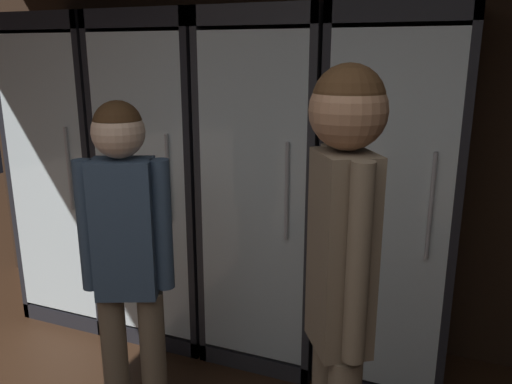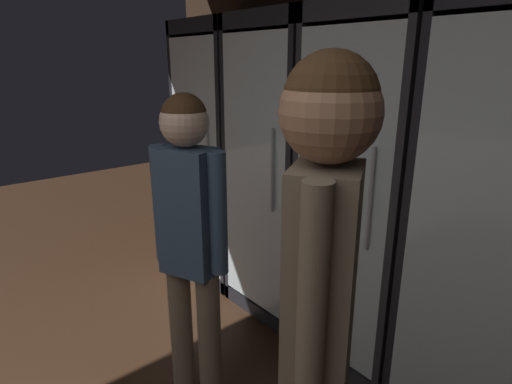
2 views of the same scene
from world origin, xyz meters
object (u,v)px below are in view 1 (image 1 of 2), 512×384
at_px(shopper_near, 127,250).
at_px(shopper_far, 341,273).
at_px(cooler_far_left, 84,173).
at_px(cooler_right, 394,207).
at_px(cooler_center, 274,192).
at_px(cooler_left, 172,182).

distance_m(shopper_near, shopper_far, 0.96).
bearing_deg(cooler_far_left, cooler_right, 0.02).
distance_m(cooler_far_left, cooler_center, 1.37).
relative_size(cooler_far_left, shopper_near, 1.25).
relative_size(cooler_center, shopper_near, 1.25).
relative_size(cooler_right, shopper_near, 1.25).
bearing_deg(shopper_near, cooler_far_left, 136.36).
xyz_separation_m(cooler_far_left, cooler_center, (1.37, 0.00, 0.01)).
bearing_deg(shopper_far, cooler_center, 118.70).
bearing_deg(cooler_left, cooler_center, 0.07).
height_order(cooler_center, cooler_right, same).
relative_size(cooler_left, cooler_center, 1.00).
relative_size(cooler_far_left, cooler_left, 1.00).
relative_size(cooler_far_left, cooler_center, 1.00).
height_order(cooler_center, shopper_far, cooler_center).
height_order(shopper_near, shopper_far, shopper_far).
bearing_deg(cooler_center, cooler_left, -179.93).
xyz_separation_m(cooler_left, shopper_near, (0.42, -1.05, -0.01)).
height_order(cooler_left, shopper_near, cooler_left).
xyz_separation_m(cooler_center, shopper_far, (0.67, -1.22, 0.11)).
bearing_deg(shopper_far, shopper_near, 169.39).
xyz_separation_m(shopper_near, shopper_far, (0.94, -0.18, 0.13)).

